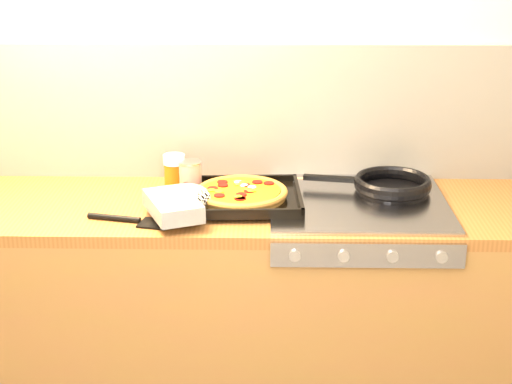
{
  "coord_description": "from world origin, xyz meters",
  "views": [
    {
      "loc": [
        0.15,
        -1.41,
        1.85
      ],
      "look_at": [
        0.1,
        1.08,
        0.95
      ],
      "focal_mm": 55.0,
      "sensor_mm": 36.0,
      "label": 1
    }
  ],
  "objects_px": {
    "pizza_on_tray": "(223,196)",
    "frying_pan": "(391,185)",
    "tomato_can": "(190,177)",
    "juice_glass": "(174,172)"
  },
  "relations": [
    {
      "from": "pizza_on_tray",
      "to": "frying_pan",
      "type": "bearing_deg",
      "value": 13.52
    },
    {
      "from": "tomato_can",
      "to": "pizza_on_tray",
      "type": "bearing_deg",
      "value": -52.39
    },
    {
      "from": "frying_pan",
      "to": "juice_glass",
      "type": "xyz_separation_m",
      "value": [
        -0.77,
        0.05,
        0.03
      ]
    },
    {
      "from": "frying_pan",
      "to": "juice_glass",
      "type": "height_order",
      "value": "juice_glass"
    },
    {
      "from": "pizza_on_tray",
      "to": "juice_glass",
      "type": "height_order",
      "value": "juice_glass"
    },
    {
      "from": "pizza_on_tray",
      "to": "frying_pan",
      "type": "relative_size",
      "value": 1.14
    },
    {
      "from": "frying_pan",
      "to": "juice_glass",
      "type": "distance_m",
      "value": 0.77
    },
    {
      "from": "pizza_on_tray",
      "to": "tomato_can",
      "type": "relative_size",
      "value": 4.68
    },
    {
      "from": "tomato_can",
      "to": "juice_glass",
      "type": "distance_m",
      "value": 0.07
    },
    {
      "from": "pizza_on_tray",
      "to": "frying_pan",
      "type": "distance_m",
      "value": 0.6
    }
  ]
}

